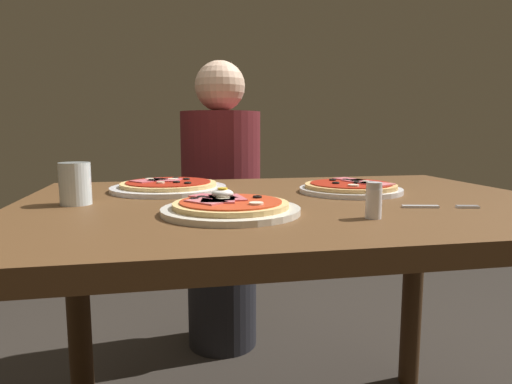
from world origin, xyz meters
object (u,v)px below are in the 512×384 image
at_px(pizza_foreground, 230,207).
at_px(diner_person, 221,214).
at_px(water_glass_near, 75,187).
at_px(fork, 434,207).
at_px(pizza_across_right, 169,186).
at_px(salt_shaker, 374,201).
at_px(pizza_across_left, 351,188).
at_px(dining_table, 290,245).

distance_m(pizza_foreground, diner_person, 0.99).
height_order(pizza_foreground, diner_person, diner_person).
distance_m(water_glass_near, fork, 0.77).
height_order(pizza_across_right, water_glass_near, water_glass_near).
height_order(pizza_across_right, diner_person, diner_person).
distance_m(pizza_across_right, salt_shaker, 0.59).
distance_m(pizza_across_left, fork, 0.26).
height_order(dining_table, water_glass_near, water_glass_near).
bearing_deg(salt_shaker, pizza_across_right, 128.83).
bearing_deg(pizza_across_left, dining_table, -156.87).
xyz_separation_m(pizza_foreground, water_glass_near, (-0.31, 0.17, 0.03)).
bearing_deg(water_glass_near, dining_table, -2.15).
bearing_deg(water_glass_near, pizza_across_left, 5.23).
relative_size(pizza_foreground, pizza_across_right, 0.89).
xyz_separation_m(dining_table, salt_shaker, (0.09, -0.25, 0.14)).
distance_m(salt_shaker, diner_person, 1.10).
bearing_deg(pizza_across_right, pizza_foreground, -71.95).
xyz_separation_m(pizza_across_right, salt_shaker, (0.37, -0.46, 0.02)).
xyz_separation_m(pizza_foreground, diner_person, (0.10, 0.97, -0.20)).
xyz_separation_m(pizza_across_left, water_glass_near, (-0.66, -0.06, 0.03)).
height_order(pizza_foreground, pizza_across_left, pizza_foreground).
xyz_separation_m(pizza_foreground, fork, (0.43, -0.02, -0.01)).
bearing_deg(fork, pizza_across_right, 145.25).
xyz_separation_m(pizza_across_right, fork, (0.54, -0.38, -0.01)).
relative_size(pizza_across_right, diner_person, 0.26).
bearing_deg(fork, water_glass_near, 165.68).
bearing_deg(pizza_across_right, salt_shaker, -51.17).
height_order(dining_table, pizza_across_right, pizza_across_right).
relative_size(water_glass_near, fork, 0.58).
xyz_separation_m(pizza_across_left, fork, (0.08, -0.25, -0.01)).
xyz_separation_m(dining_table, diner_person, (-0.07, 0.81, -0.08)).
relative_size(pizza_across_right, water_glass_near, 3.33).
distance_m(dining_table, pizza_across_left, 0.23).
bearing_deg(fork, diner_person, 108.48).
bearing_deg(water_glass_near, diner_person, 62.71).
height_order(dining_table, salt_shaker, salt_shaker).
bearing_deg(dining_table, salt_shaker, -70.73).
relative_size(pizza_across_right, fork, 1.95).
bearing_deg(fork, dining_table, 146.95).
relative_size(water_glass_near, salt_shaker, 1.37).
distance_m(pizza_across_left, pizza_across_right, 0.48).
xyz_separation_m(pizza_across_left, pizza_across_right, (-0.46, 0.13, -0.00)).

